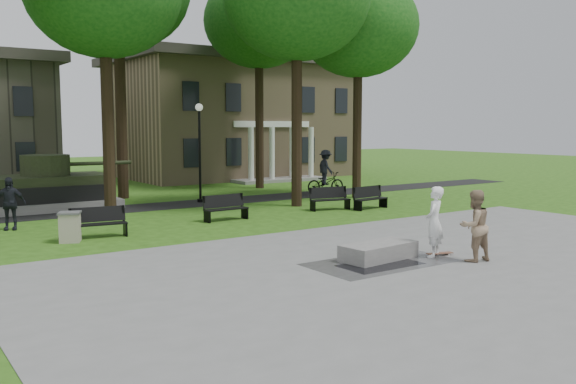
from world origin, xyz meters
The scene contains 21 objects.
ground centered at (0.00, 0.00, 0.00)m, with size 120.00×120.00×0.00m, color #274D12.
plaza centered at (0.00, -5.00, 0.01)m, with size 22.00×16.00×0.02m, color gray.
footpath centered at (0.00, 12.00, 0.01)m, with size 44.00×2.60×0.01m, color black.
building_right centered at (10.00, 26.00, 4.34)m, with size 17.00×12.00×8.60m.
tree_3 centered at (8.00, 9.50, 8.60)m, with size 6.00×6.00×11.19m.
tree_5 centered at (6.50, 16.50, 9.67)m, with size 6.40×6.40×12.44m.
lamp_mid centered at (0.50, 12.30, 2.79)m, with size 0.36×0.36×4.73m.
lamp_right centered at (10.50, 12.30, 2.79)m, with size 0.36×0.36×4.73m.
tank_monument centered at (-6.46, 14.00, 0.86)m, with size 7.45×3.40×2.40m.
puddle centered at (-1.68, -2.58, 0.02)m, with size 2.20×1.20×0.00m, color black.
concrete_block centered at (-1.26, -2.06, 0.24)m, with size 2.20×1.00×0.45m, color gray.
skateboard centered at (0.50, -2.67, 0.06)m, with size 0.78×0.20×0.07m, color brown.
skateboarder centered at (0.22, -2.70, 1.01)m, with size 0.72×0.47×1.98m, color white.
friend_watching centered at (0.70, -3.68, 0.99)m, with size 0.94×0.73×1.94m, color tan.
pedestrian_walker centered at (-8.61, 8.95, 0.94)m, with size 1.10×0.46×1.88m, color black.
cyclist centered at (8.00, 12.09, 0.97)m, with size 2.30×1.34×2.38m.
park_bench_0 centered at (-6.51, 5.73, 0.52)m, with size 1.84×0.75×1.00m.
park_bench_1 centered at (-1.28, 6.59, 0.52)m, with size 1.82×0.60×1.00m.
park_bench_2 centered at (3.91, 6.63, 0.52)m, with size 1.85×0.86×1.00m.
park_bench_3 centered at (5.61, 5.88, 0.52)m, with size 1.84×0.73×1.00m.
trash_bin centered at (-7.49, 5.43, 0.49)m, with size 0.87×0.87×0.96m.
Camera 1 is at (-12.62, -14.13, 3.64)m, focal length 38.00 mm.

